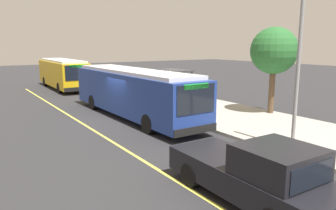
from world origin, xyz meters
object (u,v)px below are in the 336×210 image
pickup_truck (256,174)px  transit_bus_second (63,73)px  transit_bus_main (133,91)px  waiting_bench (174,96)px  route_sign_post (168,84)px  pedestrian_commuter (175,92)px

pickup_truck → transit_bus_second: bearing=175.2°
transit_bus_main → waiting_bench: (-2.13, 4.52, -0.99)m
pickup_truck → route_sign_post: route_sign_post is taller
transit_bus_second → route_sign_post: (16.24, 2.19, 0.34)m
transit_bus_main → pickup_truck: 11.96m
transit_bus_main → route_sign_post: size_ratio=4.42×
transit_bus_main → pickup_truck: transit_bus_main is taller
transit_bus_second → waiting_bench: 14.39m
transit_bus_main → transit_bus_second: bearing=179.6°
transit_bus_second → waiting_bench: transit_bus_second is taller
transit_bus_second → route_sign_post: 16.39m
transit_bus_main → transit_bus_second: (-15.78, 0.11, -0.00)m
waiting_bench → pedestrian_commuter: (0.97, -0.58, 0.48)m
transit_bus_second → pickup_truck: 27.63m
transit_bus_main → waiting_bench: bearing=115.2°
pedestrian_commuter → transit_bus_main: bearing=-73.7°
transit_bus_second → route_sign_post: size_ratio=3.75×
transit_bus_main → transit_bus_second: size_ratio=1.18×
waiting_bench → pedestrian_commuter: 1.23m
transit_bus_second → pickup_truck: size_ratio=1.93×
transit_bus_second → route_sign_post: bearing=7.7°
pedestrian_commuter → waiting_bench: bearing=149.1°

